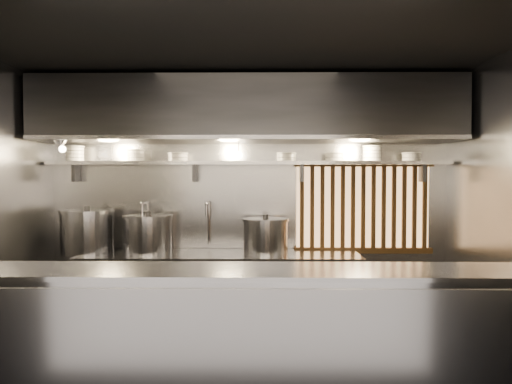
{
  "coord_description": "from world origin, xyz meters",
  "views": [
    {
      "loc": [
        0.16,
        -4.21,
        1.75
      ],
      "look_at": [
        0.1,
        0.55,
        1.58
      ],
      "focal_mm": 35.0,
      "sensor_mm": 36.0,
      "label": 1
    }
  ],
  "objects_px": {
    "pendant_bulb": "(238,155)",
    "stock_pot_right": "(266,235)",
    "heat_lamp": "(60,144)",
    "stock_pot_left": "(87,231)",
    "stock_pot_mid": "(148,234)"
  },
  "relations": [
    {
      "from": "heat_lamp",
      "to": "stock_pot_right",
      "type": "distance_m",
      "value": 2.33
    },
    {
      "from": "stock_pot_mid",
      "to": "stock_pot_right",
      "type": "distance_m",
      "value": 1.28
    },
    {
      "from": "pendant_bulb",
      "to": "stock_pot_right",
      "type": "xyz_separation_m",
      "value": [
        0.3,
        -0.03,
        -0.87
      ]
    },
    {
      "from": "stock_pot_left",
      "to": "heat_lamp",
      "type": "bearing_deg",
      "value": -114.86
    },
    {
      "from": "stock_pot_left",
      "to": "stock_pot_mid",
      "type": "height_order",
      "value": "stock_pot_left"
    },
    {
      "from": "pendant_bulb",
      "to": "stock_pot_mid",
      "type": "xyz_separation_m",
      "value": [
        -0.99,
        -0.03,
        -0.85
      ]
    },
    {
      "from": "heat_lamp",
      "to": "stock_pot_mid",
      "type": "distance_m",
      "value": 1.3
    },
    {
      "from": "pendant_bulb",
      "to": "stock_pot_right",
      "type": "distance_m",
      "value": 0.92
    },
    {
      "from": "stock_pot_left",
      "to": "stock_pot_right",
      "type": "height_order",
      "value": "stock_pot_left"
    },
    {
      "from": "stock_pot_right",
      "to": "heat_lamp",
      "type": "bearing_deg",
      "value": -171.23
    },
    {
      "from": "stock_pot_left",
      "to": "pendant_bulb",
      "type": "bearing_deg",
      "value": 1.05
    },
    {
      "from": "heat_lamp",
      "to": "stock_pot_left",
      "type": "relative_size",
      "value": 0.51
    },
    {
      "from": "heat_lamp",
      "to": "stock_pot_left",
      "type": "xyz_separation_m",
      "value": [
        0.15,
        0.32,
        -0.93
      ]
    },
    {
      "from": "pendant_bulb",
      "to": "stock_pot_right",
      "type": "relative_size",
      "value": 0.28
    },
    {
      "from": "stock_pot_mid",
      "to": "stock_pot_right",
      "type": "height_order",
      "value": "stock_pot_mid"
    }
  ]
}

